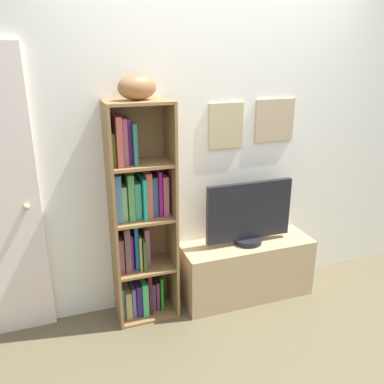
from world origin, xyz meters
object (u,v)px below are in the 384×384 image
tv_stand (246,269)px  television (249,214)px  bookshelf (138,221)px  football (137,88)px

tv_stand → television: 0.48m
television → bookshelf: bearing=175.6°
football → tv_stand: football is taller
bookshelf → television: (0.85, -0.07, -0.04)m
bookshelf → television: bookshelf is taller
bookshelf → football: 0.93m
football → television: 1.27m
football → bookshelf: bearing=133.4°
football → television: bearing=-2.4°
bookshelf → tv_stand: bearing=-4.5°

